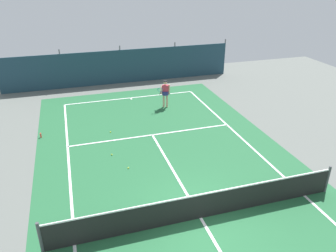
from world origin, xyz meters
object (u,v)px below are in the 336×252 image
tennis_ball_near_player (128,168)px  water_bottle (41,135)px  tennis_ball_by_sideline (112,155)px  tennis_net (201,206)px  tennis_ball_midcourt (111,132)px  tennis_player (165,92)px

tennis_ball_near_player → water_bottle: water_bottle is taller
tennis_ball_near_player → tennis_ball_by_sideline: (-0.50, 1.30, 0.00)m
tennis_net → water_bottle: 9.43m
tennis_ball_midcourt → water_bottle: bearing=172.2°
tennis_ball_by_sideline → tennis_ball_near_player: bearing=-69.0°
tennis_player → tennis_ball_by_sideline: tennis_player is taller
tennis_ball_by_sideline → tennis_ball_midcourt: bearing=83.2°
tennis_ball_by_sideline → water_bottle: bearing=138.3°
tennis_ball_near_player → tennis_ball_by_sideline: size_ratio=1.00×
tennis_net → tennis_ball_by_sideline: bearing=114.1°
tennis_ball_midcourt → water_bottle: 3.40m
tennis_ball_near_player → tennis_ball_by_sideline: 1.39m
tennis_net → tennis_player: bearing=80.2°
tennis_ball_near_player → water_bottle: bearing=131.5°
water_bottle → tennis_player: bearing=16.0°
tennis_player → tennis_ball_by_sideline: bearing=70.2°
water_bottle → tennis_ball_near_player: bearing=-48.5°
tennis_player → tennis_net: bearing=99.9°
tennis_net → water_bottle: (-5.33, 7.77, -0.39)m
tennis_net → water_bottle: tennis_net is taller
tennis_ball_by_sideline → water_bottle: (-3.09, 2.76, 0.09)m
tennis_ball_by_sideline → water_bottle: size_ratio=0.28×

